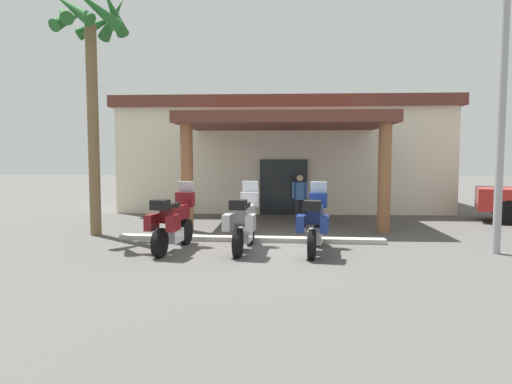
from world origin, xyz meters
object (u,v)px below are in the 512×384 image
object	(u,v)px
palm_tree_roadside	(91,51)
roadside_sign	(505,28)
motorcycle_silver	(244,221)
motorcycle_blue	(315,223)
motorcycle_maroon	(173,222)
pedestrian	(300,196)
motel_building	(283,154)

from	to	relation	value
palm_tree_roadside	roadside_sign	distance (m)	10.36
motorcycle_silver	motorcycle_blue	bearing A→B (deg)	-87.62
motorcycle_maroon	motorcycle_blue	size ratio (longest dim) A/B	1.00
motorcycle_silver	palm_tree_roadside	world-z (taller)	palm_tree_roadside
motorcycle_silver	motorcycle_blue	distance (m)	1.67
motorcycle_silver	motorcycle_maroon	bearing A→B (deg)	99.89
pedestrian	motorcycle_silver	bearing A→B (deg)	-35.40
motorcycle_silver	roadside_sign	distance (m)	7.27
pedestrian	palm_tree_roadside	distance (m)	7.64
motel_building	motorcycle_blue	size ratio (longest dim) A/B	6.20
motel_building	motorcycle_maroon	xyz separation A→B (m)	(-2.23, -9.94, -1.62)
palm_tree_roadside	roadside_sign	xyz separation A→B (m)	(10.26, -1.49, -0.06)
palm_tree_roadside	motorcycle_maroon	bearing A→B (deg)	-34.45
motorcycle_silver	palm_tree_roadside	bearing A→B (deg)	72.48
motorcycle_blue	roadside_sign	size ratio (longest dim) A/B	0.29
motel_building	motorcycle_silver	world-z (taller)	motel_building
motel_building	pedestrian	xyz separation A→B (m)	(0.74, -5.24, -1.39)
roadside_sign	palm_tree_roadside	bearing A→B (deg)	171.72
motorcycle_maroon	motorcycle_blue	bearing A→B (deg)	-80.30
motel_building	pedestrian	distance (m)	5.47
pedestrian	motel_building	bearing A→B (deg)	168.68
motorcycle_blue	roadside_sign	bearing A→B (deg)	-79.26
motorcycle_maroon	palm_tree_roadside	bearing A→B (deg)	62.81
motel_building	roadside_sign	distance (m)	11.22
motorcycle_silver	roadside_sign	world-z (taller)	roadside_sign
motel_building	motorcycle_maroon	world-z (taller)	motel_building
motorcycle_maroon	motel_building	bearing A→B (deg)	-5.37
palm_tree_roadside	pedestrian	bearing A→B (deg)	25.93
roadside_sign	motorcycle_silver	bearing A→B (deg)	-177.69
palm_tree_roadside	roadside_sign	world-z (taller)	roadside_sign
motel_building	roadside_sign	world-z (taller)	roadside_sign
motorcycle_silver	motorcycle_blue	world-z (taller)	same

